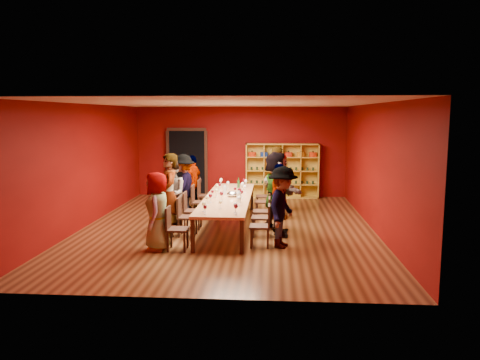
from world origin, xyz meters
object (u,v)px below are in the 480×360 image
tasting_table (228,199)px  chair_person_left_4 (203,193)px  chair_person_right_2 (265,209)px  chair_person_right_3 (266,199)px  person_left_2 (172,194)px  person_left_3 (183,186)px  person_left_1 (169,195)px  person_right_3 (279,186)px  chair_person_right_1 (264,215)px  person_right_2 (276,191)px  person_right_4 (278,179)px  chair_person_left_3 (197,200)px  wine_bottle (239,184)px  shelving_unit (282,168)px  person_left_4 (193,183)px  chair_person_right_0 (264,223)px  chair_person_left_2 (189,208)px  person_left_0 (157,211)px  spittoon_bowl (232,194)px  chair_person_left_0 (174,226)px  chair_person_left_1 (184,214)px  person_right_1 (279,201)px  person_right_0 (283,207)px

tasting_table → chair_person_left_4: 2.21m
chair_person_right_2 → chair_person_right_3: same height
person_left_2 → person_left_3: bearing=157.0°
person_left_1 → person_right_3: bearing=113.3°
person_left_1 → chair_person_right_1: person_left_1 is taller
person_left_3 → person_right_2: size_ratio=0.91×
person_left_1 → person_right_4: size_ratio=1.02×
chair_person_left_3 → chair_person_left_4: size_ratio=1.00×
person_left_1 → wine_bottle: size_ratio=6.44×
shelving_unit → chair_person_right_1: shelving_unit is taller
chair_person_left_4 → person_right_4: person_right_4 is taller
person_left_4 → person_right_3: person_right_3 is taller
chair_person_right_2 → chair_person_right_0: bearing=-90.0°
chair_person_left_2 → person_right_4: bearing=45.2°
person_left_1 → person_right_4: person_left_1 is taller
tasting_table → chair_person_right_1: (0.91, -0.79, -0.20)m
chair_person_right_2 → person_right_3: 1.35m
tasting_table → person_left_1: 1.54m
person_left_0 → chair_person_left_4: size_ratio=1.79×
person_left_4 → spittoon_bowl: bearing=52.3°
person_left_2 → person_right_4: size_ratio=0.91×
person_left_1 → chair_person_left_0: bearing=1.1°
chair_person_left_1 → spittoon_bowl: chair_person_left_1 is taller
tasting_table → chair_person_right_1: size_ratio=5.06×
chair_person_right_0 → person_right_3: 2.82m
person_right_1 → person_left_1: bearing=87.3°
person_right_4 → chair_person_left_1: bearing=134.7°
chair_person_left_3 → chair_person_left_4: same height
chair_person_left_2 → wine_bottle: wine_bottle is taller
person_right_4 → chair_person_right_1: bearing=164.7°
shelving_unit → person_left_2: (-2.73, -4.50, -0.15)m
chair_person_left_3 → chair_person_right_1: same height
chair_person_left_4 → person_left_1: bearing=-96.7°
person_left_1 → chair_person_left_2: 0.89m
chair_person_left_2 → person_right_1: 2.26m
person_left_0 → spittoon_bowl: person_left_0 is taller
person_right_2 → person_left_2: bearing=67.9°
tasting_table → person_right_1: 1.48m
shelving_unit → chair_person_left_0: 6.74m
chair_person_left_0 → spittoon_bowl: bearing=63.8°
person_left_2 → person_left_4: size_ratio=1.05×
person_right_2 → spittoon_bowl: 1.09m
chair_person_left_1 → person_right_2: (2.08, 0.77, 0.44)m
person_left_1 → person_left_3: (-0.02, 1.82, -0.08)m
chair_person_left_1 → chair_person_left_4: same height
person_left_2 → tasting_table: bearing=77.9°
person_right_0 → shelving_unit: bearing=15.6°
person_right_3 → person_right_0: bearing=-169.5°
tasting_table → person_left_2: size_ratio=2.69×
chair_person_left_1 → person_right_4: size_ratio=0.48×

